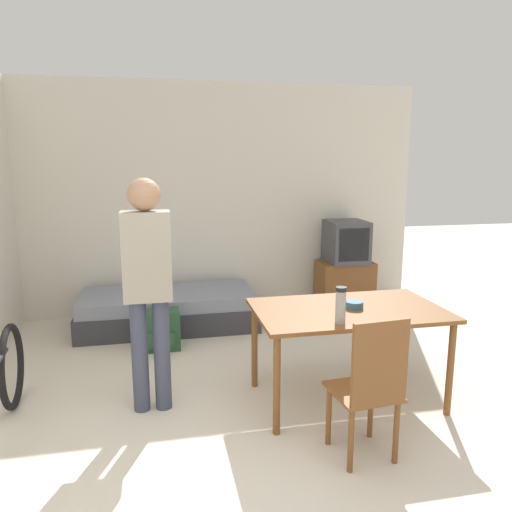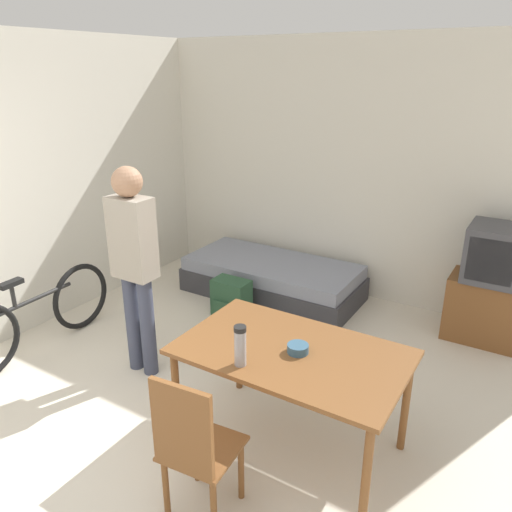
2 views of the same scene
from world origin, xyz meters
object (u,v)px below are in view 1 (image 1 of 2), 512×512
person_standing (148,278)px  thermos_flask (341,303)px  tv (345,268)px  dining_table (348,318)px  wooden_chair (371,384)px  mate_bowl (354,305)px  daybed (168,309)px  backpack (161,330)px

person_standing → thermos_flask: person_standing is taller
tv → dining_table: tv is taller
tv → wooden_chair: size_ratio=1.17×
person_standing → mate_bowl: size_ratio=12.85×
daybed → wooden_chair: 3.02m
person_standing → backpack: 1.43m
thermos_flask → mate_bowl: (0.23, 0.30, -0.11)m
daybed → backpack: bearing=-98.4°
daybed → backpack: 0.67m
daybed → mate_bowl: 2.47m
wooden_chair → thermos_flask: (-0.02, 0.49, 0.36)m
person_standing → mate_bowl: (1.51, -0.16, -0.24)m
backpack → tv: bearing=20.7°
daybed → wooden_chair: wooden_chair is taller
dining_table → mate_bowl: 0.11m
daybed → mate_bowl: bearing=-56.6°
tv → backpack: tv is taller
mate_bowl → backpack: (-1.42, 1.34, -0.57)m
wooden_chair → person_standing: bearing=143.9°
daybed → tv: bearing=4.9°
dining_table → backpack: size_ratio=3.58×
thermos_flask → backpack: 2.14m
daybed → person_standing: bearing=-95.7°
dining_table → person_standing: bearing=173.8°
thermos_flask → mate_bowl: 0.39m
thermos_flask → backpack: thermos_flask is taller
backpack → daybed: bearing=81.6°
backpack → mate_bowl: bearing=-43.4°
tv → mate_bowl: bearing=-110.3°
daybed → person_standing: person_standing is taller
tv → person_standing: bearing=-138.9°
tv → dining_table: bearing=-111.4°
wooden_chair → backpack: bearing=119.7°
tv → wooden_chair: bearing=-109.0°
person_standing → daybed: bearing=84.3°
daybed → dining_table: size_ratio=1.36×
thermos_flask → daybed: bearing=115.5°
dining_table → person_standing: 1.51m
mate_bowl → daybed: bearing=123.4°
tv → person_standing: person_standing is taller
person_standing → thermos_flask: 1.37m
daybed → mate_bowl: (1.33, -2.01, 0.57)m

